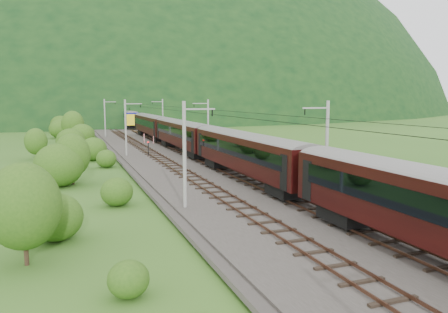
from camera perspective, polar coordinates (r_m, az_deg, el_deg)
name	(u,v)px	position (r m, az deg, el deg)	size (l,w,h in m)	color
ground	(259,204)	(35.58, 4.64, -6.22)	(600.00, 600.00, 0.00)	#2E5B1C
railbed	(218,181)	(44.60, -0.78, -3.16)	(14.00, 220.00, 0.30)	#38332D
track_left	(195,180)	(43.83, -3.74, -3.08)	(2.40, 220.00, 0.27)	brown
track_right	(240,177)	(45.40, 2.08, -2.69)	(2.40, 220.00, 0.27)	brown
catenary_left	(126,126)	(63.99, -12.65, 3.87)	(2.54, 192.28, 8.00)	gray
catenary_right	(208,125)	(66.73, -2.15, 4.20)	(2.54, 192.28, 8.00)	gray
overhead_wires	(218,112)	(43.83, -0.80, 5.80)	(4.83, 198.00, 0.03)	black
mountain_main	(87,111)	(291.78, -17.51, 5.63)	(504.00, 360.00, 244.00)	black
train	(249,147)	(42.82, 3.27, 1.27)	(3.21, 179.26, 5.60)	black
hazard_post_near	(144,138)	(81.84, -10.39, 2.36)	(0.18, 0.18, 1.67)	red
hazard_post_far	(153,140)	(79.94, -9.20, 2.16)	(0.15, 0.15, 1.38)	red
signal	(148,147)	(63.10, -9.86, 1.18)	(0.23, 0.23, 2.08)	black
vegetation_left	(70,142)	(67.31, -19.41, 1.80)	(11.19, 148.61, 6.07)	#2C5316
vegetation_right	(279,153)	(57.57, 7.25, 0.42)	(6.66, 89.89, 3.09)	#2C5316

